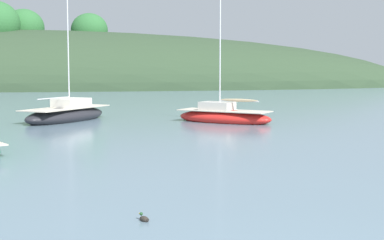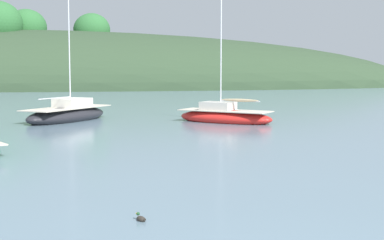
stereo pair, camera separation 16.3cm
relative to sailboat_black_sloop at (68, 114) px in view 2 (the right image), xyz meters
The scene contains 4 objects.
far_shoreline_hill 64.13m from the sailboat_black_sloop, 105.88° to the left, with size 150.00×36.00×24.52m.
sailboat_black_sloop is the anchor object (origin of this frame).
sailboat_blue_center 11.20m from the sailboat_black_sloop, 11.97° to the right, with size 7.04×6.06×9.99m.
duck_straggler 27.54m from the sailboat_black_sloop, 80.48° to the right, with size 0.33×0.40×0.24m.
Camera 2 is at (-3.26, -8.92, 4.01)m, focal length 54.01 mm.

